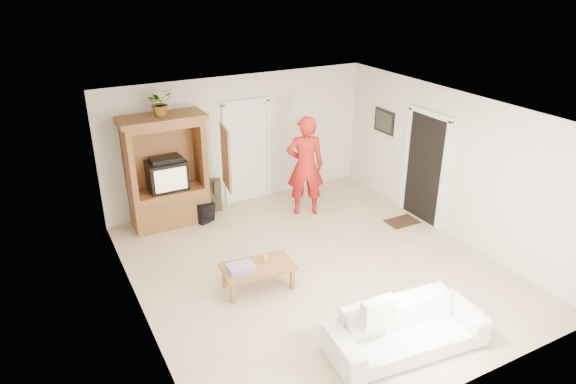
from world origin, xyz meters
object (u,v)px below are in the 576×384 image
(armoire, at_px, (169,178))
(coffee_table, at_px, (258,268))
(sofa, at_px, (406,329))
(man, at_px, (305,166))

(armoire, relative_size, coffee_table, 1.87)
(sofa, relative_size, coffee_table, 1.81)
(man, bearing_deg, sofa, 100.93)
(sofa, bearing_deg, armoire, 114.46)
(armoire, distance_m, man, 2.57)
(armoire, relative_size, sofa, 1.03)
(armoire, relative_size, man, 1.06)
(sofa, distance_m, coffee_table, 2.37)
(armoire, distance_m, coffee_table, 2.85)
(armoire, height_order, coffee_table, armoire)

